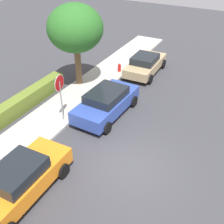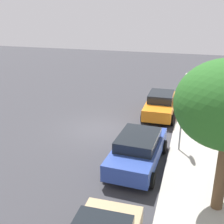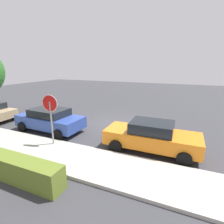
{
  "view_description": "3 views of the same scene",
  "coord_description": "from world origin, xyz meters",
  "px_view_note": "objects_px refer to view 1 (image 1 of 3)",
  "views": [
    {
      "loc": [
        -8.22,
        -3.4,
        8.69
      ],
      "look_at": [
        1.54,
        1.75,
        1.4
      ],
      "focal_mm": 45.0,
      "sensor_mm": 36.0,
      "label": 1
    },
    {
      "loc": [
        13.92,
        4.94,
        6.62
      ],
      "look_at": [
        -0.35,
        0.71,
        1.03
      ],
      "focal_mm": 45.0,
      "sensor_mm": 36.0,
      "label": 2
    },
    {
      "loc": [
        -4.74,
        11.11,
        4.14
      ],
      "look_at": [
        -0.29,
        0.81,
        1.09
      ],
      "focal_mm": 28.0,
      "sensor_mm": 36.0,
      "label": 3
    }
  ],
  "objects_px": {
    "parked_car_tan": "(145,64)",
    "street_tree_near_corner": "(75,29)",
    "parked_car_blue": "(106,102)",
    "fire_hydrant": "(119,68)",
    "parked_car_orange": "(19,181)",
    "stop_sign": "(60,90)"
  },
  "relations": [
    {
      "from": "parked_car_tan",
      "to": "fire_hydrant",
      "type": "height_order",
      "value": "parked_car_tan"
    },
    {
      "from": "stop_sign",
      "to": "fire_hydrant",
      "type": "bearing_deg",
      "value": 0.25
    },
    {
      "from": "stop_sign",
      "to": "fire_hydrant",
      "type": "xyz_separation_m",
      "value": [
        6.72,
        0.03,
        -1.54
      ]
    },
    {
      "from": "parked_car_blue",
      "to": "fire_hydrant",
      "type": "relative_size",
      "value": 6.19
    },
    {
      "from": "parked_car_blue",
      "to": "parked_car_tan",
      "type": "height_order",
      "value": "parked_car_blue"
    },
    {
      "from": "parked_car_tan",
      "to": "fire_hydrant",
      "type": "distance_m",
      "value": 1.83
    },
    {
      "from": "street_tree_near_corner",
      "to": "parked_car_tan",
      "type": "bearing_deg",
      "value": -37.92
    },
    {
      "from": "street_tree_near_corner",
      "to": "fire_hydrant",
      "type": "distance_m",
      "value": 4.78
    },
    {
      "from": "stop_sign",
      "to": "street_tree_near_corner",
      "type": "xyz_separation_m",
      "value": [
        3.69,
        1.43,
        1.88
      ]
    },
    {
      "from": "stop_sign",
      "to": "parked_car_tan",
      "type": "relative_size",
      "value": 0.66
    },
    {
      "from": "parked_car_orange",
      "to": "parked_car_tan",
      "type": "height_order",
      "value": "parked_car_orange"
    },
    {
      "from": "stop_sign",
      "to": "parked_car_tan",
      "type": "xyz_separation_m",
      "value": [
        7.54,
        -1.57,
        -1.2
      ]
    },
    {
      "from": "stop_sign",
      "to": "parked_car_orange",
      "type": "bearing_deg",
      "value": -162.39
    },
    {
      "from": "parked_car_blue",
      "to": "fire_hydrant",
      "type": "bearing_deg",
      "value": 18.86
    },
    {
      "from": "stop_sign",
      "to": "fire_hydrant",
      "type": "distance_m",
      "value": 6.9
    },
    {
      "from": "fire_hydrant",
      "to": "parked_car_tan",
      "type": "bearing_deg",
      "value": -62.81
    },
    {
      "from": "stop_sign",
      "to": "street_tree_near_corner",
      "type": "relative_size",
      "value": 0.52
    },
    {
      "from": "parked_car_blue",
      "to": "stop_sign",
      "type": "bearing_deg",
      "value": 135.17
    },
    {
      "from": "parked_car_tan",
      "to": "fire_hydrant",
      "type": "relative_size",
      "value": 5.78
    },
    {
      "from": "stop_sign",
      "to": "parked_car_tan",
      "type": "bearing_deg",
      "value": -11.77
    },
    {
      "from": "parked_car_orange",
      "to": "parked_car_blue",
      "type": "bearing_deg",
      "value": -1.47
    },
    {
      "from": "parked_car_tan",
      "to": "street_tree_near_corner",
      "type": "bearing_deg",
      "value": 142.08
    }
  ]
}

